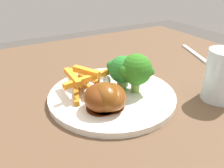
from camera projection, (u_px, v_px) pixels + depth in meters
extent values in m
cube|color=brown|center=(105.00, 92.00, 0.53)|extent=(0.99, 0.79, 0.03)
cylinder|color=#443122|center=(152.00, 104.00, 1.14)|extent=(0.06, 0.06, 0.67)
cylinder|color=white|center=(112.00, 95.00, 0.47)|extent=(0.26, 0.26, 0.01)
cylinder|color=#84A15F|center=(123.00, 80.00, 0.49)|extent=(0.02, 0.02, 0.02)
sphere|color=#2C6E1F|center=(124.00, 67.00, 0.48)|extent=(0.05, 0.05, 0.05)
sphere|color=#2C6E1F|center=(120.00, 68.00, 0.46)|extent=(0.02, 0.02, 0.02)
sphere|color=#2C6E1F|center=(120.00, 62.00, 0.49)|extent=(0.02, 0.02, 0.02)
sphere|color=#2C6E1F|center=(134.00, 62.00, 0.47)|extent=(0.02, 0.02, 0.02)
sphere|color=#2C6E1F|center=(130.00, 66.00, 0.47)|extent=(0.03, 0.03, 0.03)
sphere|color=#2C6E1F|center=(128.00, 61.00, 0.49)|extent=(0.02, 0.02, 0.02)
sphere|color=#2C6E1F|center=(119.00, 63.00, 0.49)|extent=(0.02, 0.02, 0.02)
cylinder|color=#82B24B|center=(135.00, 86.00, 0.47)|extent=(0.02, 0.02, 0.03)
sphere|color=#2D731C|center=(136.00, 69.00, 0.45)|extent=(0.06, 0.06, 0.06)
sphere|color=#2D731C|center=(149.00, 71.00, 0.45)|extent=(0.02, 0.02, 0.02)
sphere|color=#2D731C|center=(143.00, 69.00, 0.46)|extent=(0.02, 0.02, 0.02)
sphere|color=#2D731C|center=(123.00, 70.00, 0.46)|extent=(0.03, 0.03, 0.03)
sphere|color=#2D731C|center=(136.00, 63.00, 0.47)|extent=(0.02, 0.02, 0.02)
sphere|color=#2D731C|center=(131.00, 64.00, 0.47)|extent=(0.03, 0.03, 0.03)
sphere|color=#2D731C|center=(125.00, 71.00, 0.44)|extent=(0.02, 0.02, 0.02)
cylinder|color=#80A755|center=(122.00, 84.00, 0.48)|extent=(0.02, 0.02, 0.02)
sphere|color=#26772A|center=(122.00, 69.00, 0.47)|extent=(0.05, 0.05, 0.05)
sphere|color=#26772A|center=(114.00, 69.00, 0.48)|extent=(0.02, 0.02, 0.02)
sphere|color=#26772A|center=(112.00, 66.00, 0.47)|extent=(0.02, 0.02, 0.02)
sphere|color=#26772A|center=(131.00, 65.00, 0.46)|extent=(0.02, 0.02, 0.02)
sphere|color=#26772A|center=(131.00, 68.00, 0.48)|extent=(0.02, 0.02, 0.02)
cube|color=orange|center=(92.00, 85.00, 0.49)|extent=(0.05, 0.07, 0.01)
cube|color=orange|center=(91.00, 80.00, 0.49)|extent=(0.01, 0.07, 0.01)
cube|color=orange|center=(88.00, 78.00, 0.45)|extent=(0.11, 0.03, 0.01)
cube|color=orange|center=(86.00, 71.00, 0.47)|extent=(0.04, 0.06, 0.01)
cube|color=#C3771E|center=(76.00, 91.00, 0.47)|extent=(0.04, 0.10, 0.01)
cube|color=orange|center=(91.00, 78.00, 0.49)|extent=(0.06, 0.04, 0.01)
cube|color=orange|center=(85.00, 81.00, 0.47)|extent=(0.02, 0.08, 0.01)
cube|color=orange|center=(72.00, 77.00, 0.45)|extent=(0.01, 0.07, 0.01)
cube|color=orange|center=(77.00, 77.00, 0.50)|extent=(0.02, 0.09, 0.01)
cube|color=orange|center=(96.00, 81.00, 0.49)|extent=(0.03, 0.09, 0.01)
cylinder|color=#51230C|center=(111.00, 106.00, 0.42)|extent=(0.05, 0.05, 0.00)
ellipsoid|color=brown|center=(111.00, 97.00, 0.41)|extent=(0.08, 0.09, 0.04)
cylinder|color=beige|center=(107.00, 84.00, 0.46)|extent=(0.02, 0.03, 0.01)
sphere|color=silver|center=(106.00, 80.00, 0.48)|extent=(0.02, 0.02, 0.02)
cylinder|color=#4E2309|center=(105.00, 108.00, 0.42)|extent=(0.05, 0.05, 0.00)
ellipsoid|color=brown|center=(105.00, 97.00, 0.41)|extent=(0.05, 0.07, 0.05)
cylinder|color=beige|center=(92.00, 86.00, 0.45)|extent=(0.01, 0.03, 0.01)
sphere|color=silver|center=(88.00, 83.00, 0.46)|extent=(0.02, 0.02, 0.02)
cylinder|color=#4B1C09|center=(101.00, 108.00, 0.42)|extent=(0.05, 0.05, 0.00)
ellipsoid|color=#6B300F|center=(101.00, 97.00, 0.41)|extent=(0.08, 0.09, 0.05)
cylinder|color=beige|center=(102.00, 84.00, 0.46)|extent=(0.03, 0.04, 0.01)
sphere|color=silver|center=(102.00, 80.00, 0.47)|extent=(0.02, 0.02, 0.02)
cube|color=silver|center=(197.00, 55.00, 0.70)|extent=(0.08, 0.18, 0.00)
cylinder|color=silver|center=(222.00, 76.00, 0.45)|extent=(0.07, 0.07, 0.10)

